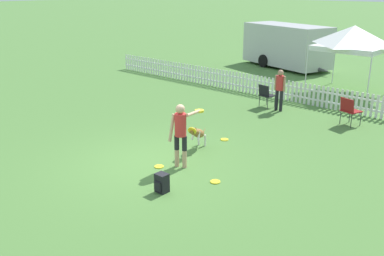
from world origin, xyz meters
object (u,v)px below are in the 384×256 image
frisbee_near_handler (215,182)px  equipment_trailer (286,45)px  handler_person (181,128)px  spectator_standing (280,87)px  backpack_on_grass (162,183)px  leaping_dog (198,133)px  canopy_tent_secondary (354,38)px  frisbee_midfield (159,167)px  frisbee_near_dog (225,140)px  folding_chair_center (349,109)px  folding_chair_blue_left (266,94)px

frisbee_near_handler → equipment_trailer: 15.13m
handler_person → equipment_trailer: bearing=88.8°
handler_person → frisbee_near_handler: size_ratio=6.87×
spectator_standing → equipment_trailer: size_ratio=0.25×
frisbee_near_handler → backpack_on_grass: size_ratio=0.55×
equipment_trailer → handler_person: bearing=-52.6°
leaping_dog → canopy_tent_secondary: size_ratio=0.41×
frisbee_near_handler → frisbee_midfield: bearing=-170.1°
handler_person → canopy_tent_secondary: 10.27m
spectator_standing → equipment_trailer: equipment_trailer is taller
frisbee_midfield → canopy_tent_secondary: bearing=89.1°
leaping_dog → frisbee_near_dog: size_ratio=4.82×
leaping_dog → folding_chair_center: size_ratio=1.23×
frisbee_midfield → folding_chair_center: (2.02, 6.32, 0.53)m
handler_person → spectator_standing: (-0.89, 5.89, -0.11)m
handler_person → canopy_tent_secondary: canopy_tent_secondary is taller
frisbee_near_handler → canopy_tent_secondary: canopy_tent_secondary is taller
frisbee_near_dog → canopy_tent_secondary: (0.18, 7.98, 2.23)m
folding_chair_blue_left → spectator_standing: spectator_standing is taller
frisbee_midfield → canopy_tent_secondary: (0.16, 10.59, 2.23)m
canopy_tent_secondary → frisbee_near_dog: bearing=-91.3°
frisbee_near_handler → folding_chair_center: folding_chair_center is taller
backpack_on_grass → canopy_tent_secondary: bearing=94.3°
folding_chair_blue_left → folding_chair_center: bearing=-172.4°
backpack_on_grass → canopy_tent_secondary: (-0.86, 11.46, 2.03)m
folding_chair_blue_left → frisbee_near_handler: bearing=122.0°
handler_person → equipment_trailer: equipment_trailer is taller
leaping_dog → frisbee_near_handler: bearing=120.8°
leaping_dog → frisbee_near_dog: bearing=-115.1°
frisbee_near_handler → frisbee_midfield: size_ratio=1.00×
frisbee_midfield → folding_chair_blue_left: (-1.10, 6.36, 0.49)m
leaping_dog → spectator_standing: spectator_standing is taller
equipment_trailer → spectator_standing: bearing=-44.2°
folding_chair_center → equipment_trailer: bearing=-30.5°
canopy_tent_secondary → equipment_trailer: 6.09m
frisbee_near_handler → folding_chair_blue_left: folding_chair_blue_left is taller
backpack_on_grass → folding_chair_center: 7.27m
frisbee_near_handler → frisbee_midfield: 1.58m
handler_person → folding_chair_blue_left: (-1.48, 5.96, -0.48)m
spectator_standing → leaping_dog: bearing=93.2°
frisbee_near_dog → equipment_trailer: 12.37m
frisbee_near_dog → folding_chair_center: size_ratio=0.26×
folding_chair_center → handler_person: bearing=92.1°
frisbee_midfield → backpack_on_grass: size_ratio=0.55×
leaping_dog → equipment_trailer: 13.33m
frisbee_near_handler → spectator_standing: size_ratio=0.16×
frisbee_midfield → spectator_standing: 6.37m
leaping_dog → folding_chair_center: 5.25m
backpack_on_grass → folding_chair_center: (1.01, 7.19, 0.33)m
backpack_on_grass → leaping_dog: bearing=114.7°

